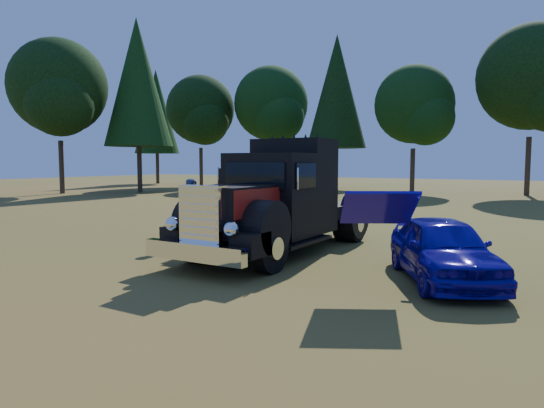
{
  "coord_description": "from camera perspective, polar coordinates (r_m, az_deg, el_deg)",
  "views": [
    {
      "loc": [
        6.53,
        -8.79,
        2.39
      ],
      "look_at": [
        0.71,
        0.7,
        1.41
      ],
      "focal_mm": 32.0,
      "sensor_mm": 36.0,
      "label": 1
    }
  ],
  "objects": [
    {
      "name": "ground",
      "position": [
        11.2,
        -4.99,
        -7.32
      ],
      "size": [
        120.0,
        120.0,
        0.0
      ],
      "primitive_type": "plane",
      "color": "#3F5318",
      "rests_on": "ground"
    },
    {
      "name": "treeline",
      "position": [
        37.28,
        21.51,
        12.73
      ],
      "size": [
        72.81,
        24.04,
        13.84
      ],
      "color": "#2D2116",
      "rests_on": "ground"
    },
    {
      "name": "diamond_t_truck",
      "position": [
        12.61,
        0.65,
        -0.04
      ],
      "size": [
        3.38,
        7.16,
        3.0
      ],
      "color": "black",
      "rests_on": "ground"
    },
    {
      "name": "hotrod_coupe",
      "position": [
        10.26,
        19.4,
        -4.97
      ],
      "size": [
        3.23,
        4.26,
        1.89
      ],
      "color": "#071DAB",
      "rests_on": "ground"
    },
    {
      "name": "spectator_near",
      "position": [
        14.2,
        -9.29,
        -0.87
      ],
      "size": [
        0.55,
        0.75,
        1.9
      ],
      "primitive_type": "imported",
      "rotation": [
        0.0,
        0.0,
        1.43
      ],
      "color": "#1E2446",
      "rests_on": "ground"
    },
    {
      "name": "spectator_far",
      "position": [
        14.82,
        -6.16,
        -0.95
      ],
      "size": [
        1.06,
        1.02,
        1.72
      ],
      "primitive_type": "imported",
      "rotation": [
        0.0,
        0.0,
        0.64
      ],
      "color": "#1D2D45",
      "rests_on": "ground"
    },
    {
      "name": "distant_teal_car",
      "position": [
        38.53,
        -1.99,
        2.54
      ],
      "size": [
        3.35,
        4.71,
        1.47
      ],
      "primitive_type": "imported",
      "rotation": [
        0.0,
        0.0,
        -0.45
      ],
      "color": "#0B3543",
      "rests_on": "ground"
    }
  ]
}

